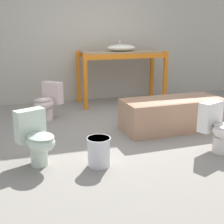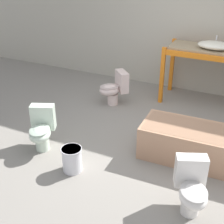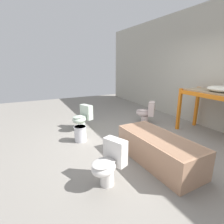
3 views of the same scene
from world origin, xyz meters
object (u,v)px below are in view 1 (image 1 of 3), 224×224
Objects in this scene: toilet_near at (48,101)px; bucket_white at (99,151)px; toilet_far at (37,138)px; sink_basin at (121,48)px; toilet_extra at (220,128)px; bathtub_main at (172,112)px.

toilet_near reaches higher than bucket_white.
toilet_near is 1.00× the size of toilet_far.
toilet_near is 1.85× the size of bucket_white.
sink_basin is 1.94m from toilet_near.
bucket_white is at bearing 155.14° from toilet_extra.
bucket_white is at bearing -113.79° from sink_basin.
toilet_near is 1.85m from toilet_far.
toilet_far is at bearing 149.16° from toilet_extra.
bathtub_main is 2.51× the size of toilet_near.
toilet_near is 1.00× the size of toilet_extra.
bucket_white is (0.68, -0.26, -0.15)m from toilet_far.
bucket_white is (-1.46, -0.96, -0.10)m from bathtub_main.
toilet_extra is at bearing -84.56° from bathtub_main.
sink_basin is 2.05m from bathtub_main.
toilet_far is 2.29m from toilet_extra.
sink_basin is at bearing 74.06° from toilet_extra.
sink_basin is at bearing 66.21° from bucket_white.
sink_basin is 0.37× the size of bathtub_main.
toilet_far is at bearing -55.16° from toilet_near.
bucket_white is (0.36, -2.08, -0.15)m from toilet_near.
toilet_far is (-0.32, -1.82, 0.00)m from toilet_near.
toilet_extra is (0.35, -2.86, -0.83)m from sink_basin.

